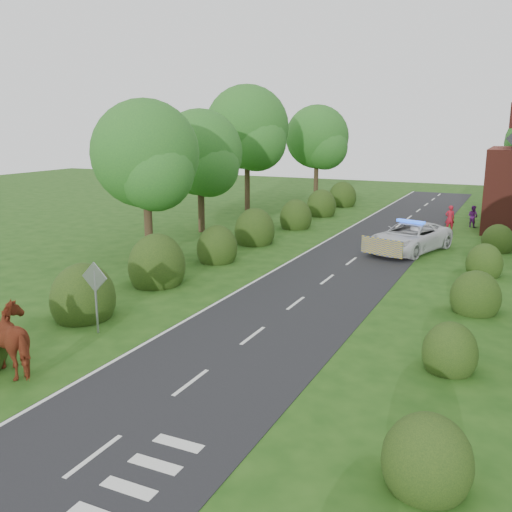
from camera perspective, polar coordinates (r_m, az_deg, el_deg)
The scene contains 14 objects.
ground at distance 16.42m, azimuth -6.52°, elevation -12.51°, with size 120.00×120.00×0.00m, color #1E4712.
road at distance 29.49m, azimuth 8.97°, elevation -0.94°, with size 6.00×70.00×0.02m, color black.
road_markings at distance 28.07m, azimuth 4.63°, elevation -1.51°, with size 4.96×70.00×0.01m.
hedgerow_left at distance 28.89m, azimuth -5.37°, elevation 0.37°, with size 2.75×50.41×3.00m.
hedgerow_right at distance 24.64m, azimuth 21.30°, elevation -3.18°, with size 2.10×45.78×2.10m.
tree_left_a at distance 30.17m, azimuth -10.77°, elevation 9.56°, with size 5.74×5.60×8.38m.
tree_left_b at distance 37.69m, azimuth -5.39°, elevation 9.93°, with size 5.74×5.60×8.07m.
tree_left_c at distance 47.11m, azimuth -0.66°, elevation 12.41°, with size 6.97×6.80×10.22m.
tree_left_d at distance 55.45m, azimuth 6.33°, elevation 11.51°, with size 6.15×6.00×8.89m.
road_sign at distance 20.19m, azimuth -15.79°, elevation -2.99°, with size 1.06×0.08×2.53m.
cow at distance 18.08m, azimuth -22.49°, elevation -8.17°, with size 1.23×2.32×1.65m, color maroon.
police_van at distance 33.32m, azimuth 15.11°, elevation 1.81°, with size 4.43×6.51×1.80m.
pedestrian_red at distance 40.64m, azimuth 18.81°, elevation 3.59°, with size 0.64×0.42×1.74m, color #A81526.
pedestrian_purple at distance 42.71m, azimuth 20.86°, elevation 3.72°, with size 0.74×0.58×1.53m, color #431350.
Camera 1 is at (7.94, -12.52, 7.06)m, focal length 40.00 mm.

